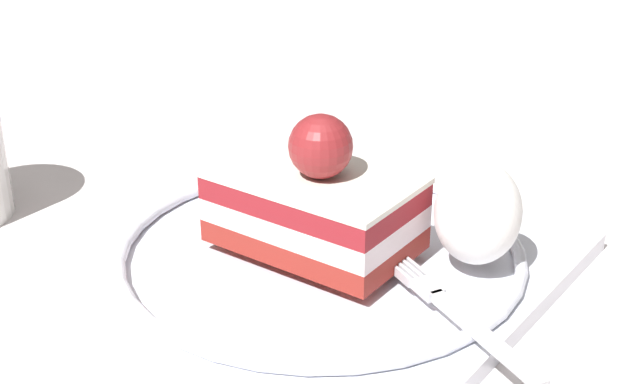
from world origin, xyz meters
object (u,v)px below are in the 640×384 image
Objects in this scene: fork at (453,309)px; dessert_plate at (320,257)px; cake_slice at (315,202)px; whipped_cream_dollop at (478,213)px.

dessert_plate is at bearing -92.98° from fork.
dessert_plate is 0.03m from cake_slice.
whipped_cream_dollop is (-0.05, 0.07, 0.00)m from cake_slice.
cake_slice is (0.00, -0.00, 0.03)m from dessert_plate.
fork is at bearing 25.85° from whipped_cream_dollop.
fork is (0.00, 0.09, 0.01)m from dessert_plate.
dessert_plate is 4.87× the size of whipped_cream_dollop.
whipped_cream_dollop reaches higher than dessert_plate.
cake_slice reaches higher than fork.
dessert_plate is 2.25× the size of fork.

